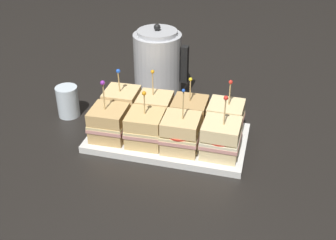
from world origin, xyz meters
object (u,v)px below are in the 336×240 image
sandwich_back_center_left (155,110)px  sandwich_back_center_right (190,114)px  sandwich_front_center_right (181,133)px  sandwich_front_far_right (221,139)px  sandwich_front_center_left (145,128)px  sandwich_back_far_left (122,105)px  serving_platter (168,138)px  kettle_steel (158,63)px  sandwich_back_far_right (225,119)px  sandwich_front_far_left (109,123)px  drinking_glass (68,101)px

sandwich_back_center_left → sandwich_back_center_right: size_ratio=1.04×
sandwich_front_center_right → sandwich_front_far_right: (0.10, 0.00, 0.00)m
sandwich_front_far_right → sandwich_back_center_right: sandwich_front_far_right is taller
sandwich_front_center_left → sandwich_back_far_left: size_ratio=0.95×
serving_platter → sandwich_back_center_left: size_ratio=2.60×
sandwich_front_center_right → kettle_steel: kettle_steel is taller
sandwich_front_far_right → sandwich_back_center_right: bearing=135.6°
serving_platter → sandwich_front_far_right: size_ratio=2.48×
sandwich_front_center_right → sandwich_back_far_left: sandwich_front_center_right is taller
sandwich_back_center_left → sandwich_back_far_right: bearing=-0.4°
serving_platter → sandwich_back_far_right: 0.16m
sandwich_back_center_right → kettle_steel: 0.26m
sandwich_front_far_right → sandwich_back_center_left: bearing=154.0°
sandwich_front_far_left → sandwich_front_center_right: sandwich_front_center_right is taller
sandwich_back_center_left → drinking_glass: 0.26m
sandwich_front_center_right → sandwich_back_far_left: 0.21m
sandwich_front_center_left → sandwich_back_center_right: bearing=45.6°
sandwich_front_far_left → kettle_steel: kettle_steel is taller
drinking_glass → sandwich_back_far_right: bearing=-1.3°
sandwich_back_far_left → drinking_glass: size_ratio=1.70×
sandwich_front_center_right → sandwich_front_far_right: 0.10m
sandwich_front_center_left → sandwich_back_far_left: sandwich_back_far_left is taller
sandwich_front_far_right → sandwich_back_center_left: size_ratio=1.05×
sandwich_back_center_left → kettle_steel: kettle_steel is taller
sandwich_front_center_left → kettle_steel: kettle_steel is taller
kettle_steel → serving_platter: bearing=-68.9°
sandwich_front_far_left → kettle_steel: 0.31m
sandwich_front_far_left → sandwich_front_center_right: 0.19m
sandwich_front_far_right → sandwich_back_far_left: (-0.28, 0.09, -0.00)m
sandwich_back_center_right → drinking_glass: size_ratio=1.67×
sandwich_front_center_right → drinking_glass: 0.37m
serving_platter → sandwich_back_far_left: bearing=161.4°
sandwich_front_center_left → drinking_glass: 0.28m
sandwich_front_center_left → sandwich_front_center_right: sandwich_front_center_right is taller
sandwich_front_far_right → drinking_glass: size_ratio=1.82×
sandwich_back_far_left → sandwich_back_center_right: bearing=0.0°
sandwich_front_center_right → sandwich_front_far_right: sandwich_front_center_right is taller
sandwich_back_center_right → sandwich_back_far_right: sandwich_back_far_right is taller
sandwich_back_far_left → sandwich_back_far_right: sandwich_back_far_right is taller
sandwich_back_center_left → sandwich_back_far_right: size_ratio=1.00×
sandwich_back_center_left → drinking_glass: size_ratio=1.74×
sandwich_back_center_right → sandwich_front_center_right: bearing=-90.3°
sandwich_back_far_left → sandwich_back_center_left: bearing=-0.9°
sandwich_front_center_left → sandwich_back_far_right: bearing=26.1°
sandwich_front_center_left → drinking_glass: size_ratio=1.62×
serving_platter → sandwich_front_far_left: size_ratio=2.50×
serving_platter → sandwich_back_center_right: (0.05, 0.05, 0.05)m
sandwich_front_center_left → sandwich_back_center_left: size_ratio=0.93×
sandwich_front_center_left → sandwich_back_far_right: size_ratio=0.93×
sandwich_front_center_right → drinking_glass: size_ratio=1.85×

